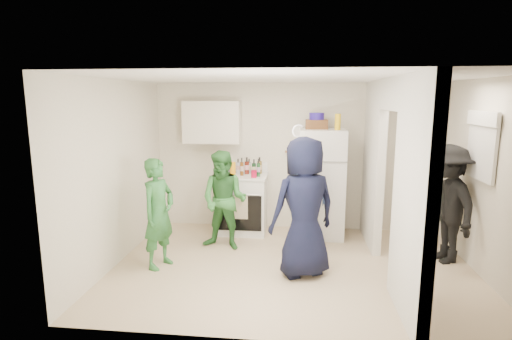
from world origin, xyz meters
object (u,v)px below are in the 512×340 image
(person_green_center, at_px, (224,200))
(person_navy, at_px, (304,207))
(person_denim, at_px, (303,198))
(wicker_basket, at_px, (316,124))
(blue_bowl, at_px, (317,116))
(person_green_left, at_px, (159,213))
(person_nook, at_px, (447,204))
(yellow_cup_stack_top, at_px, (338,122))
(fridge, at_px, (321,183))
(stove, at_px, (242,203))

(person_green_center, height_order, person_navy, person_navy)
(person_green_center, height_order, person_denim, person_denim)
(wicker_basket, height_order, blue_bowl, blue_bowl)
(person_green_left, xyz_separation_m, person_nook, (3.88, 0.61, 0.08))
(wicker_basket, height_order, yellow_cup_stack_top, yellow_cup_stack_top)
(person_denim, bearing_deg, wicker_basket, 120.14)
(person_navy, bearing_deg, wicker_basket, -124.13)
(person_green_left, relative_size, person_denim, 0.95)
(fridge, bearing_deg, person_nook, -28.03)
(person_green_center, xyz_separation_m, person_denim, (1.17, 0.13, 0.03))
(stove, height_order, yellow_cup_stack_top, yellow_cup_stack_top)
(yellow_cup_stack_top, xyz_separation_m, person_green_center, (-1.69, -0.65, -1.14))
(yellow_cup_stack_top, bearing_deg, blue_bowl, 154.89)
(blue_bowl, xyz_separation_m, yellow_cup_stack_top, (0.32, -0.15, -0.08))
(wicker_basket, relative_size, blue_bowl, 1.46)
(yellow_cup_stack_top, bearing_deg, person_green_center, -158.83)
(stove, bearing_deg, person_nook, -17.15)
(person_nook, bearing_deg, yellow_cup_stack_top, -131.47)
(stove, distance_m, yellow_cup_stack_top, 2.07)
(fridge, relative_size, person_navy, 0.98)
(person_green_left, bearing_deg, person_nook, -60.02)
(person_denim, xyz_separation_m, person_nook, (1.96, -0.26, 0.04))
(wicker_basket, bearing_deg, person_navy, -97.00)
(yellow_cup_stack_top, relative_size, person_green_center, 0.17)
(yellow_cup_stack_top, xyz_separation_m, person_green_left, (-2.43, -1.40, -1.14))
(fridge, relative_size, blue_bowl, 7.33)
(wicker_basket, distance_m, person_green_left, 2.84)
(wicker_basket, xyz_separation_m, person_denim, (-0.19, -0.67, -1.06))
(person_denim, bearing_deg, person_green_left, -109.23)
(fridge, bearing_deg, person_green_left, -145.78)
(wicker_basket, height_order, person_navy, wicker_basket)
(stove, bearing_deg, person_denim, -32.84)
(fridge, bearing_deg, yellow_cup_stack_top, -24.44)
(person_denim, xyz_separation_m, person_navy, (-0.00, -0.92, 0.12))
(wicker_basket, height_order, person_nook, wicker_basket)
(fridge, xyz_separation_m, person_green_center, (-1.47, -0.75, -0.13))
(blue_bowl, bearing_deg, stove, -179.05)
(stove, height_order, person_nook, person_nook)
(fridge, distance_m, yellow_cup_stack_top, 1.03)
(person_green_left, bearing_deg, fridge, -34.81)
(person_green_center, bearing_deg, person_navy, -22.23)
(person_denim, relative_size, person_navy, 0.87)
(blue_bowl, height_order, person_green_center, blue_bowl)
(stove, bearing_deg, yellow_cup_stack_top, -4.87)
(wicker_basket, relative_size, person_nook, 0.21)
(blue_bowl, bearing_deg, fridge, -26.57)
(wicker_basket, distance_m, person_navy, 1.86)
(yellow_cup_stack_top, relative_size, person_nook, 0.15)
(person_nook, bearing_deg, person_denim, -110.59)
(stove, distance_m, person_green_center, 0.84)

